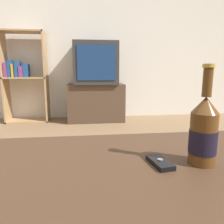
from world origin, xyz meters
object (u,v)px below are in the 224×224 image
at_px(tv_stand, 96,102).
at_px(television, 95,63).
at_px(bookshelf, 23,76).
at_px(beer_bottle, 203,132).
at_px(cell_phone, 160,162).

xyz_separation_m(tv_stand, television, (-0.00, -0.00, 0.56)).
xyz_separation_m(bookshelf, beer_bottle, (1.20, -2.69, -0.09)).
relative_size(tv_stand, bookshelf, 0.64).
bearing_deg(beer_bottle, tv_stand, 93.92).
relative_size(television, cell_phone, 5.90).
xyz_separation_m(tv_stand, beer_bottle, (0.18, -2.62, 0.30)).
bearing_deg(bookshelf, beer_bottle, -66.01).
relative_size(tv_stand, television, 1.33).
relative_size(tv_stand, beer_bottle, 2.84).
bearing_deg(tv_stand, beer_bottle, -86.08).
relative_size(bookshelf, beer_bottle, 4.45).
bearing_deg(beer_bottle, bookshelf, 113.99).
distance_m(beer_bottle, cell_phone, 0.15).
bearing_deg(beer_bottle, cell_phone, 176.91).
bearing_deg(cell_phone, bookshelf, 102.92).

